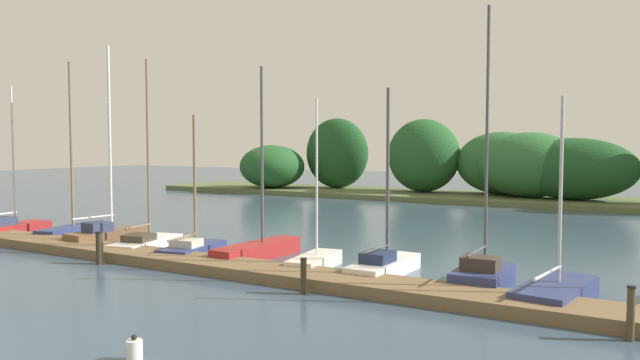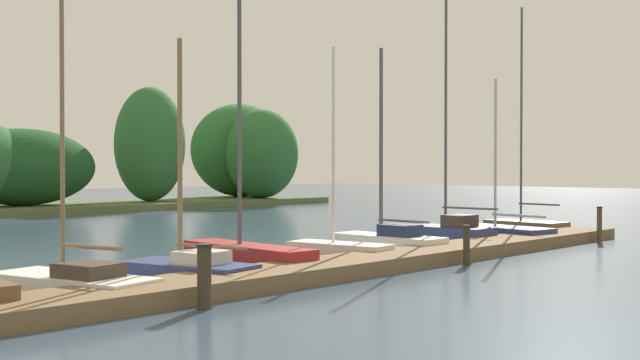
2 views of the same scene
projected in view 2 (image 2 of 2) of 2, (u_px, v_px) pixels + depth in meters
name	position (u px, v px, depth m)	size (l,w,h in m)	color
dock_pier	(323.00, 269.00, 17.85)	(28.26, 1.80, 0.35)	brown
far_shore	(6.00, 161.00, 42.64)	(56.08, 8.93, 7.50)	#56663D
sailboat_3	(69.00, 278.00, 15.21)	(2.03, 3.99, 7.63)	white
sailboat_4	(185.00, 267.00, 17.01)	(1.86, 3.42, 5.33)	navy
sailboat_5	(243.00, 252.00, 19.44)	(1.16, 4.52, 7.10)	maroon
sailboat_6	(336.00, 249.00, 21.03)	(1.39, 3.15, 5.76)	silver
sailboat_7	(385.00, 239.00, 22.98)	(1.15, 3.83, 6.04)	white
sailboat_8	(449.00, 231.00, 25.28)	(1.44, 3.24, 8.26)	navy
sailboat_9	(497.00, 232.00, 26.47)	(1.83, 3.85, 5.53)	navy
sailboat_10	(523.00, 224.00, 29.21)	(1.57, 3.23, 8.51)	brown
mooring_piling_1	(204.00, 276.00, 13.75)	(0.29, 0.29, 1.16)	#3D3323
mooring_piling_2	(466.00, 245.00, 19.93)	(0.20, 0.20, 1.03)	#3D3323
mooring_piling_3	(599.00, 224.00, 26.00)	(0.19, 0.19, 1.20)	#4C3D28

